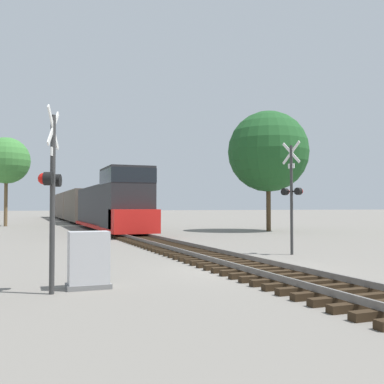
{
  "coord_description": "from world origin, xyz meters",
  "views": [
    {
      "loc": [
        -6.66,
        -12.58,
        1.99
      ],
      "look_at": [
        -0.07,
        4.58,
        2.58
      ],
      "focal_mm": 42.0,
      "sensor_mm": 36.0,
      "label": 1
    }
  ],
  "objects_px": {
    "crossing_signal_far": "(292,193)",
    "tree_far_right": "(268,152)",
    "crossing_signal_near": "(51,187)",
    "relay_cabinet": "(89,260)",
    "tree_mid_background": "(6,161)",
    "freight_train": "(78,206)"
  },
  "relations": [
    {
      "from": "crossing_signal_far",
      "to": "tree_far_right",
      "type": "distance_m",
      "value": 18.0
    },
    {
      "from": "crossing_signal_near",
      "to": "tree_far_right",
      "type": "distance_m",
      "value": 27.68
    },
    {
      "from": "crossing_signal_far",
      "to": "tree_far_right",
      "type": "height_order",
      "value": "tree_far_right"
    },
    {
      "from": "crossing_signal_near",
      "to": "relay_cabinet",
      "type": "height_order",
      "value": "crossing_signal_near"
    },
    {
      "from": "tree_far_right",
      "to": "crossing_signal_far",
      "type": "bearing_deg",
      "value": -117.6
    },
    {
      "from": "crossing_signal_far",
      "to": "tree_far_right",
      "type": "relative_size",
      "value": 0.48
    },
    {
      "from": "crossing_signal_near",
      "to": "crossing_signal_far",
      "type": "distance_m",
      "value": 11.07
    },
    {
      "from": "relay_cabinet",
      "to": "tree_mid_background",
      "type": "distance_m",
      "value": 37.81
    },
    {
      "from": "crossing_signal_near",
      "to": "relay_cabinet",
      "type": "bearing_deg",
      "value": 133.09
    },
    {
      "from": "crossing_signal_far",
      "to": "tree_far_right",
      "type": "bearing_deg",
      "value": -44.78
    },
    {
      "from": "tree_far_right",
      "to": "tree_mid_background",
      "type": "height_order",
      "value": "tree_far_right"
    },
    {
      "from": "freight_train",
      "to": "tree_mid_background",
      "type": "height_order",
      "value": "tree_mid_background"
    },
    {
      "from": "crossing_signal_far",
      "to": "relay_cabinet",
      "type": "distance_m",
      "value": 10.25
    },
    {
      "from": "crossing_signal_far",
      "to": "tree_mid_background",
      "type": "height_order",
      "value": "tree_mid_background"
    },
    {
      "from": "crossing_signal_near",
      "to": "crossing_signal_far",
      "type": "height_order",
      "value": "crossing_signal_far"
    },
    {
      "from": "freight_train",
      "to": "tree_mid_background",
      "type": "xyz_separation_m",
      "value": [
        -7.96,
        -8.13,
        4.53
      ]
    },
    {
      "from": "crossing_signal_far",
      "to": "tree_mid_background",
      "type": "relative_size",
      "value": 0.53
    },
    {
      "from": "relay_cabinet",
      "to": "crossing_signal_near",
      "type": "bearing_deg",
      "value": -155.53
    },
    {
      "from": "crossing_signal_near",
      "to": "tree_mid_background",
      "type": "bearing_deg",
      "value": -158.38
    },
    {
      "from": "relay_cabinet",
      "to": "tree_mid_background",
      "type": "xyz_separation_m",
      "value": [
        -2.88,
        37.24,
        5.86
      ]
    },
    {
      "from": "tree_mid_background",
      "to": "crossing_signal_near",
      "type": "bearing_deg",
      "value": -87.0
    },
    {
      "from": "tree_mid_background",
      "to": "relay_cabinet",
      "type": "bearing_deg",
      "value": -85.58
    }
  ]
}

